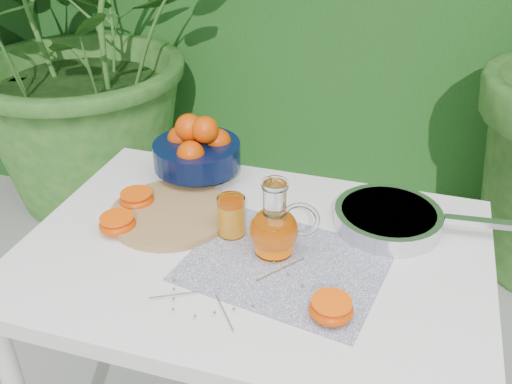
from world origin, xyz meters
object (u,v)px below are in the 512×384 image
(white_table, at_px, (253,277))
(cutting_board, at_px, (171,213))
(fruit_bowl, at_px, (197,149))
(juice_pitcher, at_px, (275,228))
(saute_pan, at_px, (390,218))

(white_table, height_order, cutting_board, cutting_board)
(fruit_bowl, distance_m, juice_pitcher, 0.38)
(fruit_bowl, distance_m, saute_pan, 0.51)
(fruit_bowl, bearing_deg, saute_pan, -10.15)
(juice_pitcher, distance_m, saute_pan, 0.28)
(white_table, bearing_deg, juice_pitcher, -2.03)
(juice_pitcher, relative_size, saute_pan, 0.39)
(cutting_board, bearing_deg, fruit_bowl, 92.90)
(cutting_board, distance_m, saute_pan, 0.50)
(white_table, relative_size, saute_pan, 2.30)
(fruit_bowl, height_order, saute_pan, fruit_bowl)
(fruit_bowl, height_order, juice_pitcher, fruit_bowl)
(saute_pan, bearing_deg, fruit_bowl, 169.85)
(saute_pan, bearing_deg, cutting_board, -167.73)
(white_table, bearing_deg, saute_pan, 31.54)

